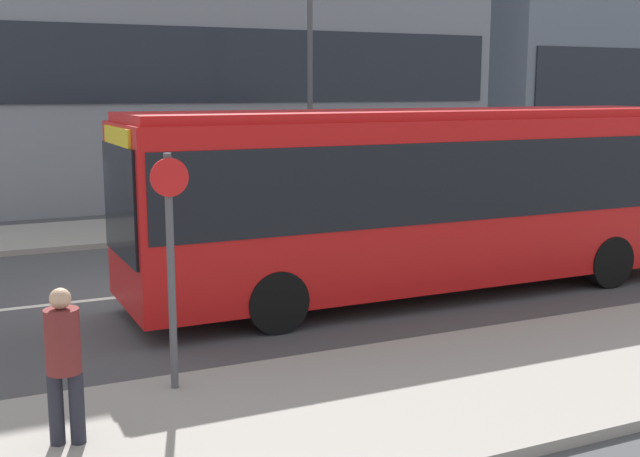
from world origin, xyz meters
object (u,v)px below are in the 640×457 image
at_px(bus_stop_sign, 171,254).
at_px(parked_car_0, 633,191).
at_px(city_bus, 425,189).
at_px(pedestrian_near_stop, 64,357).
at_px(street_lamp, 310,59).

bearing_deg(bus_stop_sign, parked_car_0, 27.80).
bearing_deg(city_bus, bus_stop_sign, -147.98).
relative_size(city_bus, pedestrian_near_stop, 6.68).
bearing_deg(pedestrian_near_stop, parked_car_0, 45.64).
bearing_deg(street_lamp, bus_stop_sign, -121.92).
height_order(city_bus, parked_car_0, city_bus).
bearing_deg(city_bus, parked_car_0, 29.76).
bearing_deg(parked_car_0, street_lamp, 168.38).
height_order(parked_car_0, bus_stop_sign, bus_stop_sign).
xyz_separation_m(parked_car_0, street_lamp, (-9.60, 1.97, 3.73)).
bearing_deg(street_lamp, parked_car_0, -11.62).
distance_m(city_bus, parked_car_0, 12.17).
xyz_separation_m(pedestrian_near_stop, bus_stop_sign, (1.36, 1.02, 0.72)).
height_order(parked_car_0, pedestrian_near_stop, pedestrian_near_stop).
xyz_separation_m(parked_car_0, pedestrian_near_stop, (-17.49, -9.52, 0.41)).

